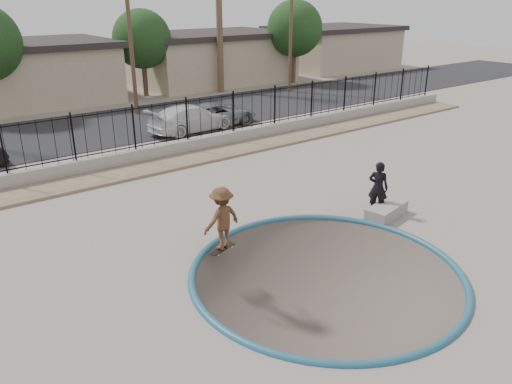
{
  "coord_description": "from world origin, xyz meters",
  "views": [
    {
      "loc": [
        -8.13,
        -8.74,
        6.61
      ],
      "look_at": [
        0.02,
        2.0,
        1.28
      ],
      "focal_mm": 35.0,
      "sensor_mm": 36.0,
      "label": 1
    }
  ],
  "objects_px": {
    "skater": "(222,222)",
    "concrete_ledge": "(386,211)",
    "skateboard": "(223,249)",
    "car_d": "(216,114)",
    "videographer": "(378,188)",
    "car_c": "(192,118)"
  },
  "relations": [
    {
      "from": "concrete_ledge",
      "to": "car_d",
      "type": "relative_size",
      "value": 0.36
    },
    {
      "from": "skater",
      "to": "skateboard",
      "type": "height_order",
      "value": "skater"
    },
    {
      "from": "skateboard",
      "to": "car_d",
      "type": "bearing_deg",
      "value": 39.92
    },
    {
      "from": "concrete_ledge",
      "to": "car_d",
      "type": "bearing_deg",
      "value": 80.65
    },
    {
      "from": "videographer",
      "to": "car_c",
      "type": "height_order",
      "value": "videographer"
    },
    {
      "from": "videographer",
      "to": "car_d",
      "type": "distance_m",
      "value": 13.07
    },
    {
      "from": "skater",
      "to": "concrete_ledge",
      "type": "height_order",
      "value": "skater"
    },
    {
      "from": "car_d",
      "to": "videographer",
      "type": "bearing_deg",
      "value": 169.85
    },
    {
      "from": "skateboard",
      "to": "concrete_ledge",
      "type": "bearing_deg",
      "value": -30.7
    },
    {
      "from": "videographer",
      "to": "skater",
      "type": "bearing_deg",
      "value": 53.85
    },
    {
      "from": "concrete_ledge",
      "to": "car_d",
      "type": "height_order",
      "value": "car_d"
    },
    {
      "from": "skateboard",
      "to": "videographer",
      "type": "height_order",
      "value": "videographer"
    },
    {
      "from": "skateboard",
      "to": "car_d",
      "type": "distance_m",
      "value": 14.27
    },
    {
      "from": "skateboard",
      "to": "concrete_ledge",
      "type": "xyz_separation_m",
      "value": [
        5.44,
        -1.25,
        0.14
      ]
    },
    {
      "from": "concrete_ledge",
      "to": "car_c",
      "type": "xyz_separation_m",
      "value": [
        0.52,
        13.05,
        0.52
      ]
    },
    {
      "from": "skater",
      "to": "concrete_ledge",
      "type": "relative_size",
      "value": 1.11
    },
    {
      "from": "car_c",
      "to": "car_d",
      "type": "relative_size",
      "value": 1.04
    },
    {
      "from": "videographer",
      "to": "car_c",
      "type": "distance_m",
      "value": 12.65
    },
    {
      "from": "videographer",
      "to": "car_c",
      "type": "xyz_separation_m",
      "value": [
        0.52,
        12.64,
        -0.15
      ]
    },
    {
      "from": "skateboard",
      "to": "car_d",
      "type": "xyz_separation_m",
      "value": [
        7.63,
        12.05,
        0.6
      ]
    },
    {
      "from": "skater",
      "to": "car_c",
      "type": "distance_m",
      "value": 13.22
    },
    {
      "from": "videographer",
      "to": "concrete_ledge",
      "type": "height_order",
      "value": "videographer"
    }
  ]
}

